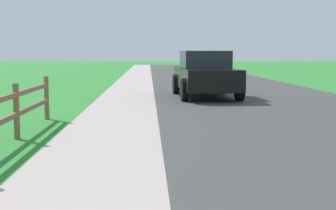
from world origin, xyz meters
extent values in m
plane|color=#2F8031|center=(0.00, 25.00, 0.00)|extent=(120.00, 120.00, 0.00)
cube|color=#3C3C3C|center=(3.50, 27.00, 0.00)|extent=(7.00, 66.00, 0.01)
cube|color=#AF9C99|center=(-3.00, 27.00, 0.00)|extent=(6.00, 66.00, 0.01)
cube|color=#2F8031|center=(-4.50, 27.00, 0.01)|extent=(5.00, 66.00, 0.00)
cylinder|color=brown|center=(-2.63, 7.43, 0.52)|extent=(0.11, 0.11, 1.03)
cylinder|color=brown|center=(-2.63, 10.03, 0.52)|extent=(0.11, 0.11, 1.03)
cube|color=black|center=(1.81, 15.61, 0.68)|extent=(2.01, 4.60, 0.72)
cube|color=#1E232B|center=(1.80, 15.78, 1.34)|extent=(1.69, 2.02, 0.61)
cylinder|color=black|center=(0.84, 16.97, 0.38)|extent=(0.25, 0.77, 0.76)
cylinder|color=black|center=(2.66, 17.05, 0.38)|extent=(0.25, 0.77, 0.76)
cylinder|color=black|center=(0.96, 14.17, 0.38)|extent=(0.25, 0.77, 0.76)
cylinder|color=black|center=(2.78, 14.25, 0.38)|extent=(0.25, 0.77, 0.76)
camera|label=1|loc=(-0.22, -1.32, 1.59)|focal=51.03mm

